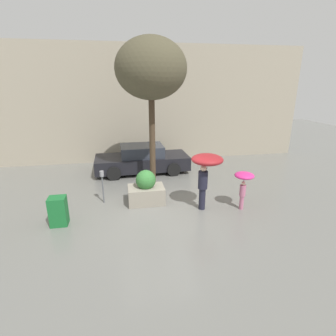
{
  "coord_description": "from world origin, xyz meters",
  "views": [
    {
      "loc": [
        -1.03,
        -7.64,
        4.15
      ],
      "look_at": [
        0.64,
        1.6,
        1.05
      ],
      "focal_mm": 28.0,
      "sensor_mm": 36.0,
      "label": 1
    }
  ],
  "objects": [
    {
      "name": "planter_box",
      "position": [
        -0.27,
        0.96,
        0.5
      ],
      "size": [
        1.27,
        0.86,
        1.22
      ],
      "color": "gray",
      "rests_on": "ground"
    },
    {
      "name": "building_facade",
      "position": [
        0.0,
        6.5,
        3.0
      ],
      "size": [
        18.0,
        0.3,
        6.0
      ],
      "color": "#9E937F",
      "rests_on": "ground"
    },
    {
      "name": "parking_meter",
      "position": [
        -1.77,
        1.23,
        0.87
      ],
      "size": [
        0.14,
        0.14,
        1.2
      ],
      "color": "#595B60",
      "rests_on": "ground"
    },
    {
      "name": "person_child",
      "position": [
        2.92,
        -0.06,
        1.03
      ],
      "size": [
        0.65,
        0.65,
        1.29
      ],
      "rotation": [
        0.0,
        0.0,
        1.0
      ],
      "color": "#B76684",
      "rests_on": "ground"
    },
    {
      "name": "ground_plane",
      "position": [
        0.0,
        0.0,
        0.0
      ],
      "size": [
        40.0,
        40.0,
        0.0
      ],
      "primitive_type": "plane",
      "color": "slate"
    },
    {
      "name": "street_tree",
      "position": [
        0.18,
        2.55,
        4.58
      ],
      "size": [
        2.66,
        2.66,
        5.74
      ],
      "color": "#423323",
      "rests_on": "ground"
    },
    {
      "name": "parked_car_near",
      "position": [
        -0.11,
        4.41,
        0.6
      ],
      "size": [
        4.42,
        2.05,
        1.31
      ],
      "rotation": [
        0.0,
        0.0,
        1.6
      ],
      "color": "black",
      "rests_on": "ground"
    },
    {
      "name": "newspaper_box",
      "position": [
        -3.02,
        -0.1,
        0.45
      ],
      "size": [
        0.5,
        0.44,
        0.9
      ],
      "color": "#19662D",
      "rests_on": "ground"
    },
    {
      "name": "person_adult",
      "position": [
        1.66,
        0.16,
        1.54
      ],
      "size": [
        1.05,
        1.05,
        1.91
      ],
      "rotation": [
        0.0,
        0.0,
        0.33
      ],
      "color": "#1E1E2D",
      "rests_on": "ground"
    }
  ]
}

